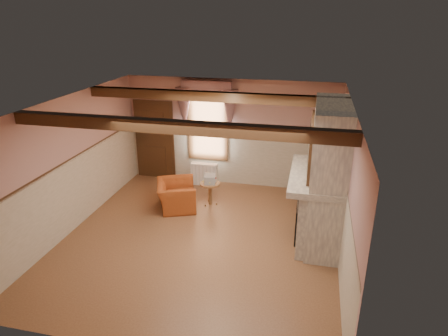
% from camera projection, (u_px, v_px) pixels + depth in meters
% --- Properties ---
extents(floor, '(5.50, 6.00, 0.01)m').
position_uv_depth(floor, '(200.00, 239.00, 8.18)').
color(floor, brown).
rests_on(floor, ground).
extents(ceiling, '(5.50, 6.00, 0.01)m').
position_uv_depth(ceiling, '(196.00, 104.00, 7.16)').
color(ceiling, silver).
rests_on(ceiling, wall_back).
extents(wall_back, '(5.50, 0.02, 2.80)m').
position_uv_depth(wall_back, '(231.00, 133.00, 10.39)').
color(wall_back, tan).
rests_on(wall_back, floor).
extents(wall_front, '(5.50, 0.02, 2.80)m').
position_uv_depth(wall_front, '(130.00, 266.00, 4.94)').
color(wall_front, tan).
rests_on(wall_front, floor).
extents(wall_left, '(0.02, 6.00, 2.80)m').
position_uv_depth(wall_left, '(70.00, 165.00, 8.24)').
color(wall_left, tan).
rests_on(wall_left, floor).
extents(wall_right, '(0.02, 6.00, 2.80)m').
position_uv_depth(wall_right, '(346.00, 189.00, 7.10)').
color(wall_right, tan).
rests_on(wall_right, floor).
extents(wainscot, '(5.50, 6.00, 1.50)m').
position_uv_depth(wainscot, '(199.00, 206.00, 7.90)').
color(wainscot, beige).
rests_on(wainscot, floor).
extents(chair_rail, '(5.50, 6.00, 0.08)m').
position_uv_depth(chair_rail, '(198.00, 171.00, 7.63)').
color(chair_rail, black).
rests_on(chair_rail, wainscot).
extents(firebox, '(0.20, 0.95, 0.90)m').
position_uv_depth(firebox, '(301.00, 216.00, 8.14)').
color(firebox, black).
rests_on(firebox, floor).
extents(armchair, '(1.17, 1.24, 0.64)m').
position_uv_depth(armchair, '(176.00, 195.00, 9.38)').
color(armchair, '#994219').
rests_on(armchair, floor).
extents(side_table, '(0.55, 0.55, 0.55)m').
position_uv_depth(side_table, '(210.00, 194.00, 9.57)').
color(side_table, brown).
rests_on(side_table, floor).
extents(book_stack, '(0.32, 0.37, 0.20)m').
position_uv_depth(book_stack, '(210.00, 179.00, 9.45)').
color(book_stack, '#B7AD8C').
rests_on(book_stack, side_table).
extents(radiator, '(0.70, 0.19, 0.60)m').
position_uv_depth(radiator, '(204.00, 174.00, 10.65)').
color(radiator, white).
rests_on(radiator, floor).
extents(bowl, '(0.34, 0.34, 0.08)m').
position_uv_depth(bowl, '(318.00, 172.00, 7.70)').
color(bowl, brown).
rests_on(bowl, mantel).
extents(mantel_clock, '(0.14, 0.24, 0.20)m').
position_uv_depth(mantel_clock, '(319.00, 155.00, 8.43)').
color(mantel_clock, black).
rests_on(mantel_clock, mantel).
extents(oil_lamp, '(0.11, 0.11, 0.28)m').
position_uv_depth(oil_lamp, '(319.00, 161.00, 7.95)').
color(oil_lamp, '#B69533').
rests_on(oil_lamp, mantel).
extents(candle_red, '(0.06, 0.06, 0.16)m').
position_uv_depth(candle_red, '(318.00, 183.00, 7.10)').
color(candle_red, '#AA1429').
rests_on(candle_red, mantel).
extents(jar_yellow, '(0.06, 0.06, 0.12)m').
position_uv_depth(jar_yellow, '(318.00, 179.00, 7.33)').
color(jar_yellow, gold).
rests_on(jar_yellow, mantel).
extents(fireplace, '(0.85, 2.00, 2.80)m').
position_uv_depth(fireplace, '(327.00, 175.00, 7.71)').
color(fireplace, gray).
rests_on(fireplace, floor).
extents(mantel, '(1.05, 2.05, 0.12)m').
position_uv_depth(mantel, '(318.00, 176.00, 7.76)').
color(mantel, gray).
rests_on(mantel, fireplace).
extents(overmantel_mirror, '(0.06, 1.44, 1.04)m').
position_uv_depth(overmantel_mirror, '(310.00, 146.00, 7.58)').
color(overmantel_mirror, silver).
rests_on(overmantel_mirror, fireplace).
extents(door, '(1.10, 0.10, 2.10)m').
position_uv_depth(door, '(155.00, 141.00, 10.90)').
color(door, black).
rests_on(door, floor).
extents(window, '(1.06, 0.08, 2.02)m').
position_uv_depth(window, '(208.00, 123.00, 10.40)').
color(window, white).
rests_on(window, wall_back).
extents(window_drapes, '(1.30, 0.14, 1.40)m').
position_uv_depth(window_drapes, '(207.00, 100.00, 10.10)').
color(window_drapes, gray).
rests_on(window_drapes, wall_back).
extents(ceiling_beam_front, '(5.50, 0.18, 0.20)m').
position_uv_depth(ceiling_beam_front, '(174.00, 127.00, 6.10)').
color(ceiling_beam_front, black).
rests_on(ceiling_beam_front, ceiling).
extents(ceiling_beam_back, '(5.50, 0.18, 0.20)m').
position_uv_depth(ceiling_beam_back, '(213.00, 97.00, 8.28)').
color(ceiling_beam_back, black).
rests_on(ceiling_beam_back, ceiling).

